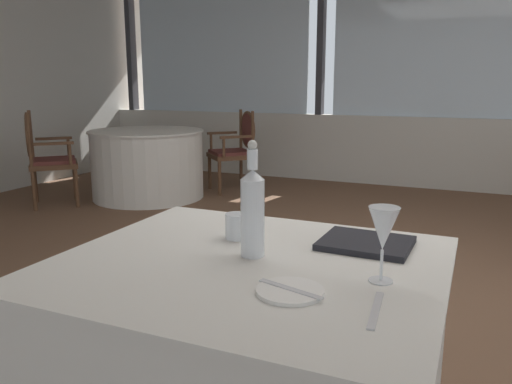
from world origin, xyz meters
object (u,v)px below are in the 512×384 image
water_bottle (252,210)px  menu_book (366,243)px  dining_chair_0_0 (43,152)px  dining_chair_0_1 (238,145)px  side_plate (290,291)px  wine_glass (383,230)px  water_tumbler (237,226)px

water_bottle → menu_book: water_bottle is taller
dining_chair_0_0 → dining_chair_0_1: dining_chair_0_0 is taller
water_bottle → dining_chair_0_1: (-1.98, 4.03, -0.35)m
side_plate → wine_glass: (0.19, 0.17, 0.14)m
dining_chair_0_1 → side_plate: bearing=72.3°
water_bottle → dining_chair_0_0: size_ratio=0.36×
side_plate → wine_glass: size_ratio=0.85×
water_bottle → water_tumbler: water_bottle is taller
side_plate → dining_chair_0_1: (-2.18, 4.24, -0.21)m
menu_book → dining_chair_0_1: 4.43m
wine_glass → water_tumbler: size_ratio=2.37×
wine_glass → dining_chair_0_0: bearing=146.2°
menu_book → dining_chair_0_0: bearing=150.6°
water_bottle → wine_glass: 0.40m
side_plate → dining_chair_0_1: dining_chair_0_1 is taller
wine_glass → dining_chair_0_0: (-3.87, 2.59, -0.33)m
wine_glass → menu_book: bearing=109.0°
menu_book → dining_chair_0_0: 4.43m
water_tumbler → menu_book: 0.43m
water_bottle → menu_book: 0.40m
dining_chair_0_0 → wine_glass: bearing=-78.7°
side_plate → menu_book: bearing=77.8°
menu_book → dining_chair_0_1: (-2.27, 3.80, -0.21)m
side_plate → dining_chair_0_0: size_ratio=0.18×
side_plate → water_tumbler: 0.48m
dining_chair_0_0 → dining_chair_0_1: (1.50, 1.49, -0.02)m
water_bottle → menu_book: bearing=37.6°
water_tumbler → wine_glass: bearing=-20.4°
water_bottle → dining_chair_0_0: bearing=143.8°
side_plate → menu_book: (0.10, 0.45, 0.01)m
menu_book → water_tumbler: bearing=-165.7°
dining_chair_0_1 → wine_glass: bearing=75.3°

